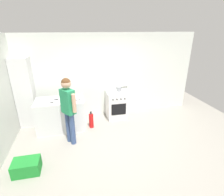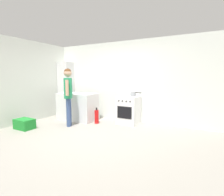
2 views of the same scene
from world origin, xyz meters
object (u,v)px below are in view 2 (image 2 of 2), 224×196
oven_left (128,110)px  knife_chef (78,93)px  knife_carving (84,94)px  person (68,92)px  recycling_crate_lower (25,124)px  fire_extinguisher (97,117)px  larder_cabinet (66,89)px  knife_bread (86,94)px  pot (133,94)px  knife_utility (71,93)px

oven_left → knife_chef: (-1.69, -0.37, 0.48)m
oven_left → knife_carving: size_ratio=2.59×
knife_chef → person: (0.25, -0.72, 0.11)m
knife_chef → recycling_crate_lower: (-0.64, -1.56, -0.76)m
knife_chef → fire_extinguisher: bearing=-7.8°
larder_cabinet → knife_chef: bearing=-26.0°
knife_chef → larder_cabinet: bearing=154.0°
knife_chef → knife_bread: size_ratio=0.97×
pot → person: bearing=-142.5°
knife_chef → knife_utility: 0.22m
fire_extinguisher → knife_utility: bearing=-176.5°
knife_bread → knife_carving: bearing=-122.2°
knife_utility → fire_extinguisher: bearing=3.5°
pot → fire_extinguisher: size_ratio=0.70×
pot → fire_extinguisher: bearing=-149.4°
larder_cabinet → person: bearing=-44.7°
oven_left → pot: (0.11, 0.10, 0.49)m
pot → oven_left: bearing=-137.2°
pot → larder_cabinet: 2.76m
pot → person: size_ratio=0.21×
knife_chef → fire_extinguisher: 1.08m
knife_bread → recycling_crate_lower: bearing=-126.3°
knife_utility → recycling_crate_lower: 1.66m
knife_carving → fire_extinguisher: bearing=6.5°
knife_chef → knife_carving: bearing=-22.0°
fire_extinguisher → recycling_crate_lower: (-1.46, -1.45, -0.08)m
oven_left → recycling_crate_lower: (-2.33, -1.93, -0.29)m
oven_left → knife_chef: bearing=-167.8°
fire_extinguisher → pot: bearing=30.6°
knife_carving → person: 0.59m
pot → knife_chef: size_ratio=1.14×
knife_chef → fire_extinguisher: (0.82, -0.11, -0.69)m
knife_carving → recycling_crate_lower: size_ratio=0.63×
oven_left → knife_carving: knife_carving is taller
knife_chef → larder_cabinet: size_ratio=0.15×
knife_utility → fire_extinguisher: size_ratio=0.48×
person → recycling_crate_lower: 1.50m
pot → recycling_crate_lower: (-2.44, -2.03, -0.78)m
knife_chef → person: person is taller
knife_utility → person: 0.68m
fire_extinguisher → recycling_crate_lower: size_ratio=0.96×
knife_carving → person: bearing=-104.9°
knife_chef → pot: bearing=14.5°
person → recycling_crate_lower: person is taller
pot → knife_carving: bearing=-155.9°
knife_carving → knife_utility: 0.54m
person → larder_cabinet: larder_cabinet is taller
knife_bread → recycling_crate_lower: (-1.07, -1.46, -0.76)m
knife_chef → recycling_crate_lower: 1.85m
knife_bread → knife_chef: bearing=166.8°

